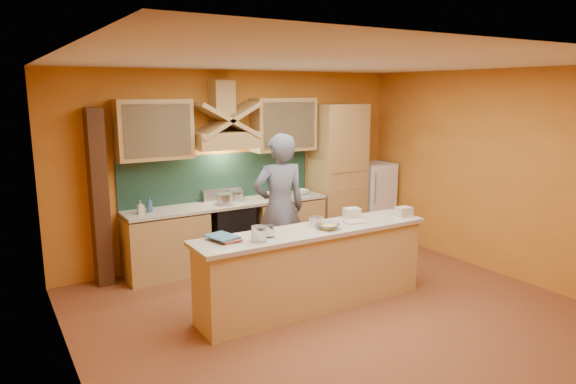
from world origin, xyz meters
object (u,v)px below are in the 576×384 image
person (279,209)px  kitchen_scale (317,222)px  stove (229,234)px  fridge (372,200)px  mixing_bowl (328,226)px

person → kitchen_scale: size_ratio=15.83×
kitchen_scale → person: bearing=97.3°
stove → fridge: 2.71m
fridge → person: person is taller
fridge → kitchen_scale: (-2.41, -1.82, 0.35)m
fridge → mixing_bowl: 3.11m
person → kitchen_scale: bearing=99.3°
stove → kitchen_scale: kitchen_scale is taller
stove → person: 1.14m
stove → fridge: (2.70, 0.00, 0.20)m
stove → person: (0.29, -0.96, 0.54)m
person → mixing_bowl: 1.03m
fridge → person: (-2.41, -0.96, 0.34)m
person → mixing_bowl: (0.05, -1.03, -0.01)m
person → fridge: bearing=-149.1°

